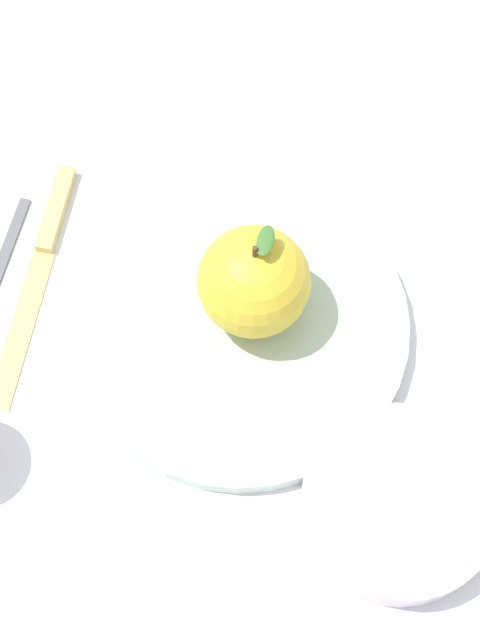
{
  "coord_description": "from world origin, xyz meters",
  "views": [
    {
      "loc": [
        -0.21,
        -0.23,
        0.69
      ],
      "look_at": [
        -0.01,
        -0.02,
        0.02
      ],
      "focal_mm": 54.15,
      "sensor_mm": 36.0,
      "label": 1
    }
  ],
  "objects_px": {
    "dinner_plate": "(240,325)",
    "knife": "(41,260)",
    "apple": "(254,282)",
    "side_bowl": "(399,502)"
  },
  "relations": [
    {
      "from": "dinner_plate",
      "to": "knife",
      "type": "relative_size",
      "value": 1.43
    },
    {
      "from": "side_bowl",
      "to": "knife",
      "type": "bearing_deg",
      "value": 100.15
    },
    {
      "from": "side_bowl",
      "to": "knife",
      "type": "xyz_separation_m",
      "value": [
        -0.06,
        0.33,
        -0.02
      ]
    },
    {
      "from": "dinner_plate",
      "to": "side_bowl",
      "type": "xyz_separation_m",
      "value": [
        -0.02,
        -0.18,
        0.01
      ]
    },
    {
      "from": "dinner_plate",
      "to": "side_bowl",
      "type": "relative_size",
      "value": 1.88
    },
    {
      "from": "apple",
      "to": "knife",
      "type": "distance_m",
      "value": 0.19
    },
    {
      "from": "side_bowl",
      "to": "knife",
      "type": "relative_size",
      "value": 0.76
    },
    {
      "from": "apple",
      "to": "dinner_plate",
      "type": "bearing_deg",
      "value": -172.3
    },
    {
      "from": "dinner_plate",
      "to": "knife",
      "type": "xyz_separation_m",
      "value": [
        -0.07,
        0.15,
        -0.01
      ]
    },
    {
      "from": "apple",
      "to": "side_bowl",
      "type": "relative_size",
      "value": 0.69
    }
  ]
}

